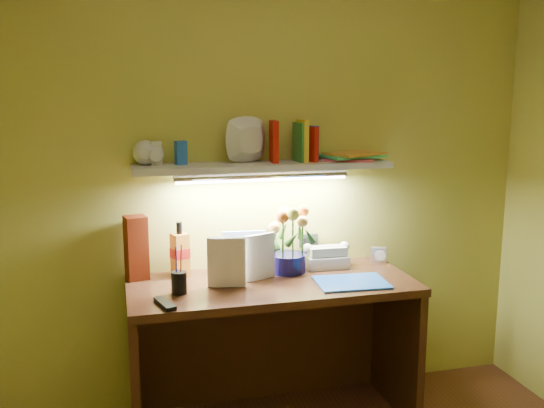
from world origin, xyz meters
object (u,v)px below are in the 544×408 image
Objects in this scene: flower_bouquet at (288,241)px; desk_clock at (378,255)px; whisky_bottle at (180,249)px; desk at (272,353)px; telephone at (326,255)px.

flower_bouquet reaches higher than desk_clock.
desk_clock is at bearing -1.17° from whisky_bottle.
desk_clock is (0.53, 0.05, -0.12)m from flower_bouquet.
desk_clock is at bearing 5.01° from flower_bouquet.
whisky_bottle is at bearing -157.49° from desk_clock.
flower_bouquet is 0.55m from whisky_bottle.
whisky_bottle is at bearing 172.85° from flower_bouquet.
desk is 0.70m from whisky_bottle.
flower_bouquet is (0.12, 0.14, 0.54)m from desk.
telephone is 0.31m from desk_clock.
desk is 6.43× the size of telephone.
desk_clock is (0.65, 0.19, 0.42)m from desk.
desk is 0.57m from flower_bouquet.
desk is at bearing -26.39° from whisky_bottle.
desk is at bearing -150.54° from telephone.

